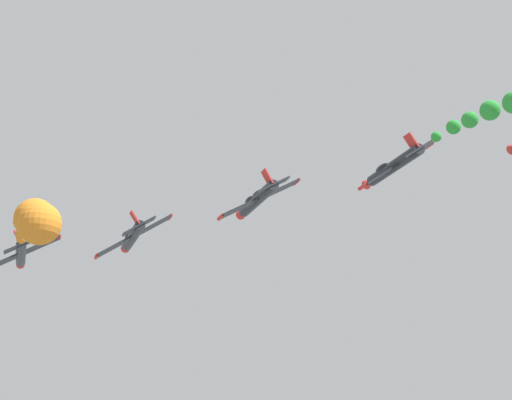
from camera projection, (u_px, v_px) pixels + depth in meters
name	position (u px, v px, depth m)	size (l,w,h in m)	color
airplane_left_inner	(21.00, 254.00, 76.05)	(8.44, 10.35, 5.13)	#23282D
smoke_trail_left_inner	(32.00, 221.00, 52.71)	(3.78, 25.90, 6.87)	orange
airplane_right_inner	(133.00, 236.00, 72.29)	(8.15, 10.35, 5.61)	#23282D
airplane_left_outer	(257.00, 199.00, 66.55)	(8.47, 10.35, 5.06)	#23282D
airplane_right_outer	(393.00, 166.00, 64.36)	(8.09, 10.35, 5.70)	#23282D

